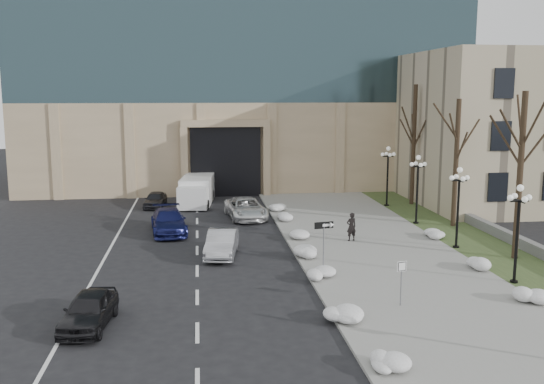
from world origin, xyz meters
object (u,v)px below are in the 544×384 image
at_px(lamppost_d, 388,168).
at_px(box_truck, 197,191).
at_px(car_c, 169,221).
at_px(lamppost_a, 518,221).
at_px(pedestrian, 351,227).
at_px(keep_sign, 402,274).
at_px(car_b, 222,243).
at_px(lamppost_c, 418,180).
at_px(car_d, 246,208).
at_px(car_a, 89,310).
at_px(lamppost_b, 459,197).
at_px(car_e, 155,200).
at_px(one_way_sign, 327,231).

bearing_deg(lamppost_d, box_truck, 168.02).
height_order(car_c, lamppost_a, lamppost_a).
bearing_deg(pedestrian, keep_sign, 73.05).
xyz_separation_m(car_b, car_c, (-3.15, 5.94, 0.03)).
xyz_separation_m(lamppost_c, lamppost_d, (0.00, 6.50, 0.00)).
xyz_separation_m(car_b, box_truck, (-1.38, 15.98, 0.31)).
bearing_deg(box_truck, car_b, -78.69).
distance_m(pedestrian, lamppost_c, 7.35).
bearing_deg(car_c, car_d, 30.18).
distance_m(car_c, car_d, 6.54).
bearing_deg(lamppost_d, keep_sign, -106.16).
bearing_deg(car_d, car_b, -108.94).
bearing_deg(car_b, car_d, 86.23).
height_order(car_a, pedestrian, pedestrian).
distance_m(keep_sign, lamppost_b, 11.04).
height_order(pedestrian, lamppost_a, lamppost_a).
xyz_separation_m(car_e, pedestrian, (12.42, -12.83, 0.36)).
distance_m(lamppost_b, lamppost_d, 13.00).
bearing_deg(lamppost_b, keep_sign, -125.50).
xyz_separation_m(car_e, lamppost_b, (18.04, -15.07, 2.46)).
distance_m(car_a, lamppost_b, 21.27).
xyz_separation_m(car_e, one_way_sign, (9.55, -19.24, 1.65)).
distance_m(car_a, car_d, 20.83).
relative_size(car_e, one_way_sign, 1.32).
height_order(car_d, lamppost_c, lamppost_c).
height_order(car_b, lamppost_d, lamppost_d).
xyz_separation_m(car_c, pedestrian, (10.98, -3.87, 0.22)).
xyz_separation_m(car_e, keep_sign, (11.69, -23.96, 0.88)).
distance_m(car_d, car_e, 8.41).
bearing_deg(keep_sign, lamppost_a, 5.86).
bearing_deg(car_e, keep_sign, -56.50).
relative_size(pedestrian, one_way_sign, 0.62).
bearing_deg(lamppost_b, pedestrian, 158.28).
bearing_deg(pedestrian, lamppost_b, 145.08).
xyz_separation_m(car_c, keep_sign, (10.25, -15.00, 0.74)).
bearing_deg(car_c, lamppost_b, -26.40).
bearing_deg(lamppost_b, car_c, 159.79).
distance_m(car_a, lamppost_a, 19.30).
distance_m(one_way_sign, keep_sign, 5.24).
distance_m(car_b, lamppost_b, 13.65).
bearing_deg(lamppost_c, lamppost_a, -90.00).
bearing_deg(lamppost_b, lamppost_d, 90.00).
xyz_separation_m(car_d, box_truck, (-3.49, 6.16, 0.30)).
relative_size(one_way_sign, lamppost_c, 0.58).
height_order(pedestrian, keep_sign, keep_sign).
relative_size(car_a, pedestrian, 2.35).
relative_size(lamppost_c, lamppost_d, 1.00).
bearing_deg(car_c, box_truck, 73.77).
bearing_deg(car_c, car_e, 92.95).
bearing_deg(car_d, pedestrian, -60.39).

